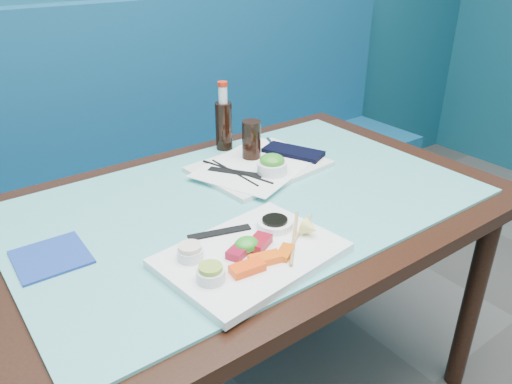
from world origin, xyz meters
TOP-DOWN VIEW (x-y plane):
  - booth_bench at (0.00, 2.29)m, footprint 3.00×0.56m
  - dining_table at (0.00, 1.45)m, footprint 1.40×0.90m
  - glass_top at (0.00, 1.45)m, footprint 1.22×0.76m
  - sashimi_plate at (-0.16, 1.22)m, footprint 0.41×0.31m
  - salmon_left at (-0.21, 1.16)m, footprint 0.08×0.04m
  - salmon_mid at (-0.16, 1.17)m, footprint 0.07×0.05m
  - salmon_right at (-0.11, 1.16)m, footprint 0.06×0.05m
  - tuna_left at (-0.19, 1.22)m, footprint 0.07×0.05m
  - tuna_right at (-0.13, 1.22)m, footprint 0.07×0.06m
  - seaweed_garnish at (-0.16, 1.23)m, footprint 0.07×0.07m
  - ramekin_wasabi at (-0.28, 1.18)m, footprint 0.07×0.07m
  - wasabi_fill at (-0.28, 1.18)m, footprint 0.06×0.06m
  - ramekin_ginger at (-0.28, 1.27)m, footprint 0.07×0.07m
  - ginger_fill at (-0.28, 1.27)m, footprint 0.05×0.05m
  - soy_dish at (-0.05, 1.27)m, footprint 0.11×0.11m
  - soy_fill at (-0.05, 1.27)m, footprint 0.06×0.06m
  - lemon_wedge at (-0.01, 1.19)m, footprint 0.05×0.04m
  - chopstick_sleeve at (-0.17, 1.32)m, footprint 0.15×0.06m
  - wooden_chopstick_a at (-0.05, 1.20)m, footprint 0.16×0.17m
  - wooden_chopstick_b at (-0.04, 1.20)m, footprint 0.18×0.11m
  - serving_tray at (0.15, 1.59)m, footprint 0.40×0.32m
  - paper_placemat at (0.15, 1.59)m, footprint 0.45×0.39m
  - seaweed_bowl at (0.14, 1.52)m, footprint 0.11×0.11m
  - seaweed_salad at (0.14, 1.52)m, footprint 0.09×0.09m
  - cola_glass at (0.16, 1.65)m, footprint 0.06×0.06m
  - navy_pouch at (0.28, 1.59)m, footprint 0.15×0.21m
  - fork at (0.28, 1.70)m, footprint 0.04×0.09m
  - black_chopstick_a at (0.05, 1.58)m, footprint 0.01×0.23m
  - black_chopstick_b at (0.06, 1.58)m, footprint 0.08×0.25m
  - tray_sleeve at (0.05, 1.58)m, footprint 0.12×0.15m
  - cola_bottle_body at (0.15, 1.79)m, footprint 0.06×0.06m
  - cola_bottle_neck at (0.15, 1.79)m, footprint 0.03×0.03m
  - cola_bottle_cap at (0.15, 1.79)m, footprint 0.03×0.03m
  - blue_napkin at (-0.51, 1.48)m, footprint 0.15×0.15m

SIDE VIEW (x-z plane):
  - booth_bench at x=0.00m, z-range -0.21..0.96m
  - dining_table at x=0.00m, z-range 0.29..1.04m
  - glass_top at x=0.00m, z-range 0.75..0.76m
  - blue_napkin at x=-0.51m, z-range 0.76..0.76m
  - serving_tray at x=0.15m, z-range 0.76..0.77m
  - sashimi_plate at x=-0.16m, z-range 0.76..0.78m
  - paper_placemat at x=0.15m, z-range 0.77..0.77m
  - tray_sleeve at x=0.05m, z-range 0.77..0.78m
  - black_chopstick_a at x=0.05m, z-range 0.77..0.78m
  - black_chopstick_b at x=0.06m, z-range 0.77..0.78m
  - fork at x=0.28m, z-range 0.77..0.78m
  - navy_pouch at x=0.28m, z-range 0.77..0.79m
  - chopstick_sleeve at x=-0.17m, z-range 0.78..0.78m
  - wooden_chopstick_b at x=-0.04m, z-range 0.78..0.78m
  - wooden_chopstick_a at x=-0.05m, z-range 0.78..0.79m
  - salmon_right at x=-0.11m, z-range 0.78..0.79m
  - salmon_mid at x=-0.16m, z-range 0.78..0.79m
  - soy_dish at x=-0.05m, z-range 0.78..0.79m
  - salmon_left at x=-0.21m, z-range 0.78..0.79m
  - tuna_left at x=-0.19m, z-range 0.78..0.80m
  - tuna_right at x=-0.13m, z-range 0.78..0.80m
  - ramekin_ginger at x=-0.28m, z-range 0.78..0.80m
  - ramekin_wasabi at x=-0.28m, z-range 0.78..0.80m
  - seaweed_bowl at x=0.14m, z-range 0.77..0.81m
  - seaweed_garnish at x=-0.16m, z-range 0.78..0.81m
  - soy_fill at x=-0.05m, z-range 0.79..0.80m
  - lemon_wedge at x=-0.01m, z-range 0.78..0.82m
  - ginger_fill at x=-0.28m, z-range 0.80..0.81m
  - wasabi_fill at x=-0.28m, z-range 0.80..0.81m
  - seaweed_salad at x=0.14m, z-range 0.80..0.83m
  - cola_glass at x=0.16m, z-range 0.77..0.89m
  - cola_bottle_body at x=0.15m, z-range 0.76..0.92m
  - cola_bottle_neck at x=0.15m, z-range 0.92..0.97m
  - cola_bottle_cap at x=0.15m, z-range 0.97..0.98m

